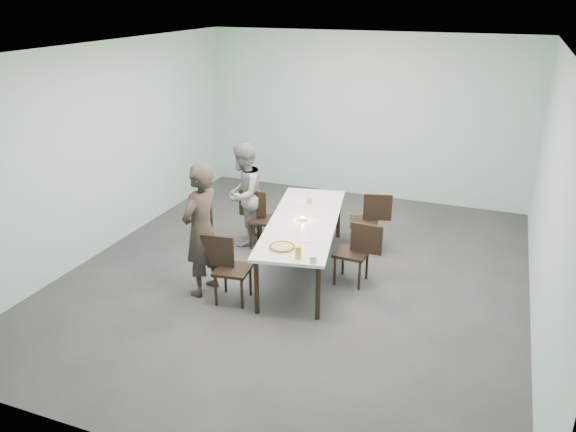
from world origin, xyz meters
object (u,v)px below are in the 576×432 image
(chair_near_right, at_px, (358,249))
(chair_near_left, at_px, (226,264))
(chair_far_left, at_px, (260,215))
(table, at_px, (303,224))
(side_plate, at_px, (308,239))
(water_tumbler, at_px, (313,259))
(beer_glass, at_px, (298,253))
(diner_near, at_px, (201,230))
(pizza, at_px, (282,247))
(tealight, at_px, (303,219))
(amber_tumbler, at_px, (310,201))
(chair_far_right, at_px, (369,218))
(diner_far, at_px, (244,194))

(chair_near_right, bearing_deg, chair_near_left, 38.46)
(chair_far_left, bearing_deg, table, -35.45)
(table, relative_size, chair_near_left, 3.13)
(side_plate, bearing_deg, water_tumbler, -65.75)
(chair_near_left, bearing_deg, side_plate, 24.16)
(beer_glass, bearing_deg, chair_near_right, 65.48)
(diner_near, relative_size, water_tumbler, 19.20)
(pizza, distance_m, tealight, 0.92)
(amber_tumbler, bearing_deg, side_plate, -71.62)
(chair_far_left, height_order, water_tumbler, chair_far_left)
(table, bearing_deg, pizza, -86.35)
(diner_near, bearing_deg, water_tumbler, 93.83)
(chair_near_left, relative_size, chair_far_right, 1.00)
(chair_near_right, relative_size, diner_far, 0.55)
(table, relative_size, chair_near_right, 3.13)
(side_plate, bearing_deg, tealight, 115.86)
(diner_near, bearing_deg, chair_far_right, 149.67)
(chair_far_left, xyz_separation_m, chair_far_right, (1.57, 0.49, 0.00))
(chair_far_left, relative_size, diner_near, 0.50)
(diner_far, height_order, water_tumbler, diner_far)
(table, relative_size, pizza, 8.01)
(chair_near_left, bearing_deg, chair_near_right, 28.75)
(chair_far_right, xyz_separation_m, pizza, (-0.62, -1.95, 0.27))
(chair_near_left, relative_size, tealight, 15.54)
(table, relative_size, amber_tumbler, 34.02)
(table, distance_m, chair_near_left, 1.28)
(table, bearing_deg, chair_far_left, 148.91)
(chair_near_left, height_order, chair_far_right, same)
(table, height_order, chair_near_right, chair_near_right)
(beer_glass, relative_size, water_tumbler, 1.67)
(amber_tumbler, bearing_deg, pizza, -82.83)
(beer_glass, bearing_deg, diner_far, 131.81)
(table, distance_m, side_plate, 0.64)
(chair_near_right, relative_size, water_tumbler, 9.67)
(beer_glass, bearing_deg, water_tumbler, -13.72)
(diner_far, bearing_deg, chair_far_left, 84.89)
(tealight, bearing_deg, table, 56.05)
(table, distance_m, beer_glass, 1.17)
(diner_near, xyz_separation_m, beer_glass, (1.32, -0.08, -0.04))
(chair_far_left, distance_m, beer_glass, 2.08)
(chair_far_right, distance_m, diner_far, 1.92)
(diner_far, relative_size, amber_tumbler, 19.72)
(tealight, bearing_deg, chair_near_right, -6.44)
(diner_near, bearing_deg, chair_near_right, 126.33)
(chair_far_left, xyz_separation_m, diner_far, (-0.27, 0.02, 0.29))
(amber_tumbler, bearing_deg, chair_far_right, 24.11)
(diner_far, xyz_separation_m, amber_tumbler, (1.02, 0.10, 0.00))
(chair_far_left, distance_m, chair_far_right, 1.65)
(side_plate, relative_size, beer_glass, 1.20)
(pizza, distance_m, beer_glass, 0.33)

